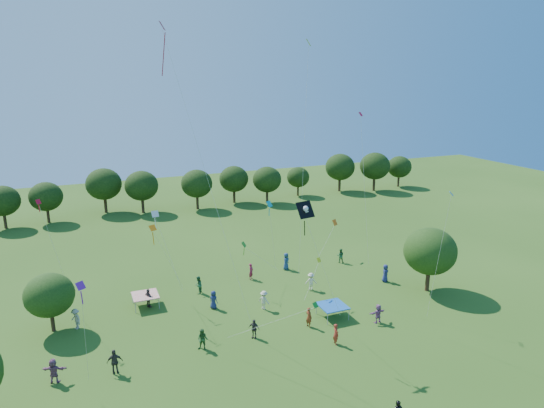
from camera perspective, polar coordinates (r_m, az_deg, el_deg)
The scene contains 36 objects.
near_tree_north at distance 42.26m, azimuth -24.73°, elevation -9.71°, with size 3.82×3.82×4.81m.
near_tree_east at distance 47.43m, azimuth 18.11°, elevation -5.31°, with size 4.85×4.85×6.13m.
treeline at distance 74.13m, azimuth -13.61°, elevation 2.28°, with size 88.01×8.77×6.77m.
tent_red_stripe at distance 44.65m, azimuth -14.69°, elevation -10.35°, with size 2.20×2.20×1.10m.
tent_blue at distance 41.75m, azimuth 7.13°, elevation -11.80°, with size 2.20×2.20×1.10m.
crowd_person_0 at distance 49.39m, azimuth 13.18°, elevation -7.92°, with size 0.88×0.47×1.78m, color navy.
crowd_person_1 at distance 48.69m, azimuth -2.48°, elevation -7.93°, with size 0.62×0.40×1.67m, color maroon.
crowd_person_2 at distance 53.37m, azimuth 8.05°, elevation -6.03°, with size 0.78×0.42×1.58m, color #285D32.
crowd_person_3 at distance 46.56m, azimuth 4.61°, elevation -9.06°, with size 1.11×0.50×1.70m, color beige.
crowd_person_4 at distance 38.64m, azimuth -2.14°, elevation -14.45°, with size 0.91×0.41×1.55m, color #3A322E.
crowd_person_5 at distance 36.69m, azimuth -24.30°, elevation -17.44°, with size 1.62×0.58×1.73m, color #824C6D.
crowd_person_6 at distance 50.99m, azimuth 1.67°, elevation -6.75°, with size 0.90×0.49×1.82m, color navy.
crowd_person_7 at distance 38.11m, azimuth 7.52°, elevation -14.92°, with size 0.62×0.40×1.67m, color #9E291C.
crowd_person_8 at distance 37.49m, azimuth -8.17°, elevation -15.50°, with size 0.81×0.44×1.65m, color #295625.
crowd_person_9 at distance 42.78m, azimuth -22.09°, elevation -12.42°, with size 1.13×0.51×1.72m, color #A89D86.
crowd_person_10 at distance 36.17m, azimuth -18.01°, elevation -17.23°, with size 1.05×0.48×1.79m, color #37312C.
crowd_person_11 at distance 41.63m, azimuth 12.36°, elevation -12.48°, with size 1.51×0.54×1.61m, color #95578A.
crowd_person_12 at distance 43.23m, azimuth -6.90°, elevation -11.12°, with size 0.81×0.44×1.65m, color navy.
crowd_person_13 at distance 40.22m, azimuth 4.36°, elevation -13.13°, with size 0.63×0.40×1.68m, color maroon.
crowd_person_14 at distance 46.16m, azimuth -8.66°, elevation -9.41°, with size 0.83×0.45×1.69m, color #265934.
crowd_person_15 at distance 42.80m, azimuth -0.95°, elevation -11.25°, with size 1.11×0.50×1.71m, color beige.
crowd_person_16 at distance 44.47m, azimuth -14.32°, elevation -10.69°, with size 1.00×0.46×1.71m, color #372E2C.
pirate_kite at distance 34.22m, azimuth 4.02°, elevation -0.83°, with size 4.28×1.11×9.78m.
red_high_kite at distance 35.96m, azimuth -10.78°, elevation 13.03°, with size 5.09×4.54×22.04m.
small_kite_0 at distance 41.64m, azimuth -24.98°, elevation -2.44°, with size 1.79×1.39×9.29m.
small_kite_1 at distance 53.76m, azimuth 7.27°, elevation -2.47°, with size 3.80×2.98×3.01m.
small_kite_2 at distance 44.55m, azimuth 4.07°, elevation 13.02°, with size 1.59×1.64×21.52m.
small_kite_3 at distance 44.75m, azimuth -2.91°, elevation -5.19°, with size 4.13×1.44×3.72m.
small_kite_4 at distance 36.80m, azimuth 19.56°, elevation -3.10°, with size 1.01×2.43×10.68m.
small_kite_5 at distance 28.16m, azimuth -21.39°, elevation -11.36°, with size 0.51×4.39×8.24m.
small_kite_6 at distance 43.01m, azimuth -13.25°, elevation -2.28°, with size 2.04×1.68×7.12m.
small_kite_7 at distance 43.69m, azimuth -0.22°, elevation -1.10°, with size 1.90×2.48×7.58m.
small_kite_8 at distance 47.91m, azimuth 10.64°, elevation 5.70°, with size 1.06×1.78×15.04m.
small_kite_9 at distance 40.42m, azimuth -13.37°, elevation -3.92°, with size 3.00×2.36×6.84m.
small_kite_10 at distance 42.93m, azimuth 5.34°, elevation -7.14°, with size 2.51×1.93×2.90m.
small_kite_11 at distance 32.14m, azimuth 2.18°, elevation -12.90°, with size 4.16×6.20×4.79m.
Camera 1 is at (-12.50, -16.24, 19.67)m, focal length 32.00 mm.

